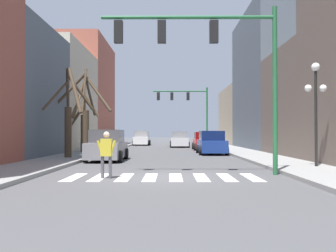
{
  "coord_description": "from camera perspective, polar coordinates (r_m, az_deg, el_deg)",
  "views": [
    {
      "loc": [
        0.26,
        -13.86,
        1.58
      ],
      "look_at": [
        0.05,
        23.25,
        2.21
      ],
      "focal_mm": 42.0,
      "sensor_mm": 36.0,
      "label": 1
    }
  ],
  "objects": [
    {
      "name": "traffic_signal_near",
      "position": [
        15.16,
        6.17,
        10.91
      ],
      "size": [
        6.65,
        0.28,
        6.34
      ],
      "color": "#236038",
      "rests_on": "ground_plane"
    },
    {
      "name": "building_row_right",
      "position": [
        32.3,
        18.44,
        6.08
      ],
      "size": [
        6.0,
        48.79,
        12.88
      ],
      "color": "#66564C",
      "rests_on": "ground_plane"
    },
    {
      "name": "car_parked_right_far",
      "position": [
        49.47,
        -3.82,
        -1.84
      ],
      "size": [
        2.04,
        4.83,
        1.8
      ],
      "rotation": [
        0.0,
        0.0,
        1.57
      ],
      "color": "white",
      "rests_on": "ground_plane"
    },
    {
      "name": "car_parked_left_near",
      "position": [
        42.88,
        1.66,
        -2.02
      ],
      "size": [
        2.08,
        4.76,
        1.71
      ],
      "rotation": [
        0.0,
        0.0,
        1.57
      ],
      "color": "silver",
      "rests_on": "ground_plane"
    },
    {
      "name": "building_row_left",
      "position": [
        32.19,
        -18.86,
        6.49
      ],
      "size": [
        6.0,
        45.25,
        13.51
      ],
      "color": "#934C3D",
      "rests_on": "ground_plane"
    },
    {
      "name": "street_tree_right_near",
      "position": [
        31.28,
        -12.21,
        -0.33
      ],
      "size": [
        1.33,
        1.77,
        4.53
      ],
      "color": "#473828",
      "rests_on": "sidewalk_left"
    },
    {
      "name": "sidewalk_right",
      "position": [
        15.02,
        22.34,
        -6.66
      ],
      "size": [
        2.79,
        90.0,
        0.15
      ],
      "color": "gray",
      "rests_on": "ground_plane"
    },
    {
      "name": "street_tree_left_near",
      "position": [
        23.59,
        -14.13,
        1.45
      ],
      "size": [
        2.63,
        3.92,
        5.26
      ],
      "color": "#473828",
      "rests_on": "sidewalk_left"
    },
    {
      "name": "traffic_signal_far",
      "position": [
        42.2,
        2.81,
        3.31
      ],
      "size": [
        5.88,
        0.28,
        6.43
      ],
      "color": "#236038",
      "rests_on": "ground_plane"
    },
    {
      "name": "street_tree_left_far",
      "position": [
        26.67,
        -11.98,
        1.63
      ],
      "size": [
        4.56,
        2.89,
        5.71
      ],
      "color": "#473828",
      "rests_on": "sidewalk_left"
    },
    {
      "name": "street_tree_right_far",
      "position": [
        29.9,
        -12.31,
        0.88
      ],
      "size": [
        1.79,
        3.7,
        5.16
      ],
      "color": "brown",
      "rests_on": "sidewalk_left"
    },
    {
      "name": "ground_plane",
      "position": [
        13.95,
        -0.74,
        -7.48
      ],
      "size": [
        240.0,
        240.0,
        0.0
      ],
      "primitive_type": "plane",
      "color": "#4C4C4F"
    },
    {
      "name": "car_at_intersection",
      "position": [
        36.22,
        5.19,
        -2.26
      ],
      "size": [
        2.0,
        4.44,
        1.64
      ],
      "rotation": [
        0.0,
        0.0,
        1.57
      ],
      "color": "red",
      "rests_on": "ground_plane"
    },
    {
      "name": "car_driving_away_lane",
      "position": [
        22.49,
        -8.82,
        -2.93
      ],
      "size": [
        2.04,
        4.72,
        1.74
      ],
      "rotation": [
        0.0,
        0.0,
        1.57
      ],
      "color": "gray",
      "rests_on": "ground_plane"
    },
    {
      "name": "pedestrian_crossing_street",
      "position": [
        13.78,
        -8.93,
        -3.56
      ],
      "size": [
        0.7,
        0.25,
        1.62
      ],
      "rotation": [
        0.0,
        0.0,
        3.05
      ],
      "color": "#4C4C51",
      "rests_on": "ground_plane"
    },
    {
      "name": "street_lamp_right_corner",
      "position": [
        17.99,
        20.65,
        4.5
      ],
      "size": [
        0.95,
        0.36,
        4.43
      ],
      "color": "black",
      "rests_on": "sidewalk_right"
    },
    {
      "name": "car_parked_right_mid",
      "position": [
        29.11,
        6.32,
        -2.51
      ],
      "size": [
        2.06,
        4.88,
        1.71
      ],
      "rotation": [
        0.0,
        0.0,
        1.57
      ],
      "color": "navy",
      "rests_on": "ground_plane"
    },
    {
      "name": "crosswalk_stripes",
      "position": [
        14.0,
        -0.74,
        -7.45
      ],
      "size": [
        6.75,
        2.6,
        0.01
      ],
      "color": "white",
      "rests_on": "ground_plane"
    }
  ]
}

